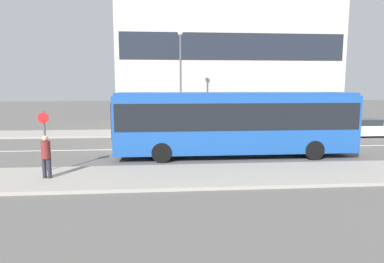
{
  "coord_description": "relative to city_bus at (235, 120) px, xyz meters",
  "views": [
    {
      "loc": [
        1.05,
        -19.4,
        3.65
      ],
      "look_at": [
        2.54,
        -2.03,
        1.27
      ],
      "focal_mm": 32.0,
      "sensor_mm": 36.0,
      "label": 1
    }
  ],
  "objects": [
    {
      "name": "sidewalk_near",
      "position": [
        -4.69,
        -3.92,
        -1.82
      ],
      "size": [
        44.0,
        3.5,
        0.13
      ],
      "color": "gray",
      "rests_on": "ground_plane"
    },
    {
      "name": "sidewalk_far",
      "position": [
        -4.69,
        8.58,
        -1.82
      ],
      "size": [
        44.0,
        3.5,
        0.13
      ],
      "color": "gray",
      "rests_on": "ground_plane"
    },
    {
      "name": "pedestrian_near_stop",
      "position": [
        -8.06,
        -3.98,
        -0.83
      ],
      "size": [
        0.35,
        0.34,
        1.64
      ],
      "rotation": [
        0.0,
        0.0,
        -0.16
      ],
      "color": "#23232D",
      "rests_on": "sidewalk_near"
    },
    {
      "name": "bus_stop_sign",
      "position": [
        -8.47,
        -2.78,
        -0.3
      ],
      "size": [
        0.44,
        0.12,
        2.46
      ],
      "color": "#4C4C51",
      "rests_on": "sidewalk_near"
    },
    {
      "name": "city_bus",
      "position": [
        0.0,
        0.0,
        0.0
      ],
      "size": [
        12.05,
        2.63,
        3.27
      ],
      "rotation": [
        0.0,
        0.0,
        0.03
      ],
      "color": "#194793",
      "rests_on": "ground_plane"
    },
    {
      "name": "street_lamp",
      "position": [
        -2.35,
        7.53,
        2.67
      ],
      "size": [
        0.36,
        0.36,
        7.3
      ],
      "color": "#4C4C51",
      "rests_on": "sidewalk_far"
    },
    {
      "name": "parked_car_0",
      "position": [
        10.42,
        5.91,
        -1.28
      ],
      "size": [
        4.54,
        1.77,
        1.25
      ],
      "color": "silver",
      "rests_on": "ground_plane"
    },
    {
      "name": "ground_plane",
      "position": [
        -4.69,
        2.33,
        -1.88
      ],
      "size": [
        120.0,
        120.0,
        0.0
      ],
      "primitive_type": "plane",
      "color": "#595654"
    },
    {
      "name": "lane_centerline",
      "position": [
        -4.69,
        2.33,
        -1.88
      ],
      "size": [
        41.8,
        0.16,
        0.01
      ],
      "color": "silver",
      "rests_on": "ground_plane"
    }
  ]
}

